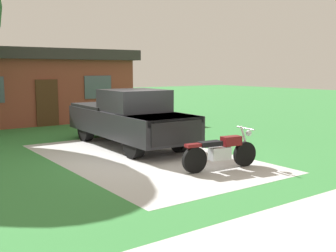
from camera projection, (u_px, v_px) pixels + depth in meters
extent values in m
plane|color=#398540|center=(144.00, 157.00, 11.88)|extent=(80.00, 80.00, 0.00)
cube|color=silver|center=(144.00, 157.00, 11.88)|extent=(4.74, 7.85, 0.01)
cube|color=silver|center=(328.00, 218.00, 7.04)|extent=(36.00, 1.80, 0.01)
cylinder|color=black|center=(245.00, 154.00, 10.75)|extent=(0.67, 0.21, 0.66)
cylinder|color=black|center=(195.00, 160.00, 10.03)|extent=(0.67, 0.21, 0.66)
cube|color=silver|center=(220.00, 154.00, 10.37)|extent=(0.59, 0.33, 0.32)
cube|color=maroon|center=(231.00, 141.00, 10.49)|extent=(0.55, 0.33, 0.24)
cube|color=black|center=(210.00, 144.00, 10.19)|extent=(0.63, 0.36, 0.12)
cube|color=maroon|center=(195.00, 145.00, 9.98)|extent=(0.50, 0.26, 0.08)
cylinder|color=silver|center=(245.00, 140.00, 10.70)|extent=(0.34, 0.10, 0.77)
cylinder|color=silver|center=(245.00, 128.00, 10.66)|extent=(0.13, 0.70, 0.04)
sphere|color=silver|center=(249.00, 133.00, 10.73)|extent=(0.16, 0.16, 0.16)
cylinder|color=black|center=(180.00, 139.00, 12.60)|extent=(0.32, 0.85, 0.84)
cylinder|color=black|center=(134.00, 144.00, 11.69)|extent=(0.32, 0.85, 0.84)
cylinder|color=black|center=(126.00, 126.00, 15.47)|extent=(0.32, 0.85, 0.84)
cylinder|color=black|center=(86.00, 129.00, 14.57)|extent=(0.32, 0.85, 0.84)
cube|color=#28282D|center=(129.00, 122.00, 13.57)|extent=(2.14, 5.65, 0.80)
cube|color=#28282D|center=(158.00, 119.00, 12.01)|extent=(1.95, 1.95, 0.20)
cube|color=#28282D|center=(134.00, 100.00, 13.14)|extent=(1.85, 1.94, 0.70)
cube|color=#3F4C56|center=(147.00, 105.00, 12.50)|extent=(1.70, 0.20, 0.60)
cube|color=black|center=(108.00, 111.00, 14.81)|extent=(1.96, 2.45, 0.50)
cube|color=black|center=(177.00, 133.00, 11.29)|extent=(1.70, 0.14, 0.64)
cube|color=brown|center=(30.00, 91.00, 20.29)|extent=(9.00, 5.00, 3.00)
cube|color=#383333|center=(28.00, 55.00, 20.05)|extent=(9.60, 5.60, 0.50)
cube|color=#4C2D19|center=(47.00, 103.00, 18.31)|extent=(1.00, 0.08, 2.10)
cube|color=#4C5966|center=(98.00, 87.00, 19.67)|extent=(1.40, 0.06, 1.10)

